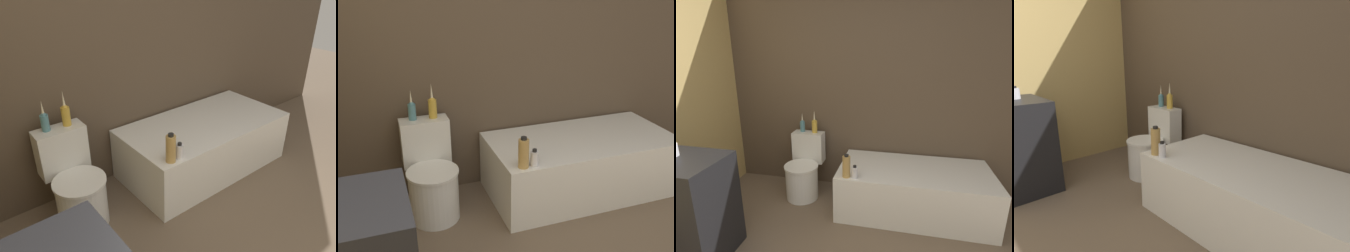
# 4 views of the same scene
# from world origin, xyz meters

# --- Properties ---
(wall_back_tiled) EXTENTS (6.40, 0.06, 2.60)m
(wall_back_tiled) POSITION_xyz_m (0.00, 2.25, 1.30)
(wall_back_tiled) COLOR brown
(wall_back_tiled) RESTS_ON ground_plane
(bathtub) EXTENTS (1.57, 0.79, 0.50)m
(bathtub) POSITION_xyz_m (0.70, 1.80, 0.25)
(bathtub) COLOR white
(bathtub) RESTS_ON ground
(toilet) EXTENTS (0.39, 0.56, 0.73)m
(toilet) POSITION_xyz_m (-0.57, 1.88, 0.30)
(toilet) COLOR white
(toilet) RESTS_ON ground
(vanity_counter) EXTENTS (0.74, 0.53, 0.88)m
(vanity_counter) POSITION_xyz_m (-1.20, 0.76, 0.44)
(vanity_counter) COLOR black
(vanity_counter) RESTS_ON ground
(vase_gold) EXTENTS (0.06, 0.06, 0.24)m
(vase_gold) POSITION_xyz_m (-0.65, 2.10, 0.81)
(vase_gold) COLOR teal
(vase_gold) RESTS_ON toilet
(vase_silver) EXTENTS (0.07, 0.07, 0.28)m
(vase_silver) POSITION_xyz_m (-0.49, 2.09, 0.82)
(vase_silver) COLOR gold
(vase_silver) RESTS_ON toilet
(shampoo_bottle_tall) EXTENTS (0.08, 0.08, 0.24)m
(shampoo_bottle_tall) POSITION_xyz_m (0.03, 1.48, 0.61)
(shampoo_bottle_tall) COLOR tan
(shampoo_bottle_tall) RESTS_ON bathtub
(shampoo_bottle_short) EXTENTS (0.06, 0.06, 0.13)m
(shampoo_bottle_short) POSITION_xyz_m (0.12, 1.48, 0.55)
(shampoo_bottle_short) COLOR silver
(shampoo_bottle_short) RESTS_ON bathtub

